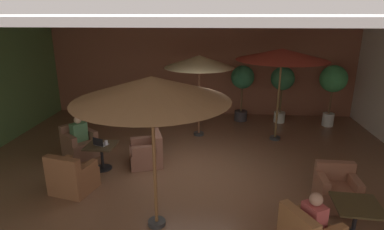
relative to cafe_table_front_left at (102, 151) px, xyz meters
The scene contains 19 objects.
ground_plane 2.24m from the cafe_table_front_left, ahead, with size 11.34×9.97×0.02m, color brown.
wall_back_brick 5.49m from the cafe_table_front_left, 65.82° to the left, with size 11.34×0.08×3.59m, color brown.
ceiling_slab 3.84m from the cafe_table_front_left, ahead, with size 11.34×9.97×0.06m, color silver.
cafe_table_front_left is the anchor object (origin of this frame).
armchair_front_left_north 1.12m from the cafe_table_front_left, 17.80° to the left, with size 0.98×0.97×0.83m.
armchair_front_left_east 1.11m from the cafe_table_front_left, 141.40° to the left, with size 1.03×1.03×0.87m.
armchair_front_left_south 1.12m from the cafe_table_front_left, 104.38° to the right, with size 0.97×0.94×0.90m.
cafe_table_front_right 5.58m from the cafe_table_front_left, 22.64° to the right, with size 0.80×0.80×0.64m.
armchair_front_right_south 5.32m from the cafe_table_front_left, 12.61° to the right, with size 0.79×0.75×0.83m.
patio_umbrella_tall_red 5.55m from the cafe_table_front_left, 26.78° to the left, with size 2.62×2.62×2.74m.
patio_umbrella_center_beige 3.83m from the cafe_table_front_left, 48.28° to the left, with size 2.10×2.10×2.51m.
patio_umbrella_near_wall 3.40m from the cafe_table_front_left, 50.13° to the right, with size 2.56×2.56×2.74m.
potted_tree_left_corner 7.65m from the cafe_table_front_left, 29.44° to the left, with size 0.88×0.88×2.08m.
potted_tree_mid_left 5.56m from the cafe_table_front_left, 48.09° to the left, with size 0.80×0.80×1.98m.
potted_tree_mid_right 6.48m from the cafe_table_front_left, 38.53° to the left, with size 0.80×0.80×1.97m.
patron_by_window 1.10m from the cafe_table_front_left, 141.40° to the left, with size 0.43×0.46×0.67m.
patron_with_friend 5.04m from the cafe_table_front_left, 31.03° to the right, with size 0.38×0.42×0.65m.
iced_drink_cup 0.26m from the cafe_table_front_left, ahead, with size 0.08×0.08×0.11m, color white.
open_laptop 0.23m from the cafe_table_front_left, 114.04° to the right, with size 0.37×0.33×0.20m.
Camera 1 is at (0.57, -6.87, 3.67)m, focal length 29.83 mm.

